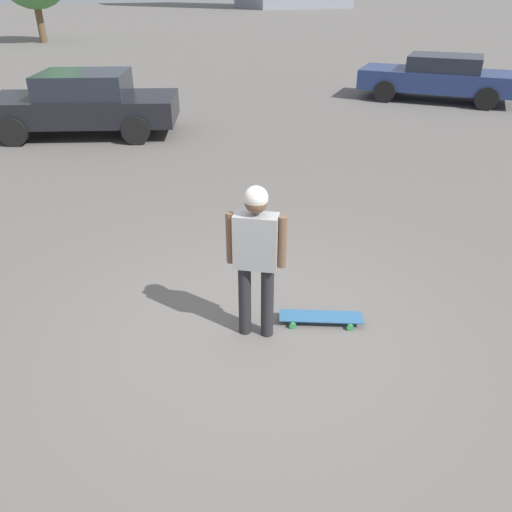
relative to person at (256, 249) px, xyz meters
The scene contains 5 objects.
ground_plane 0.99m from the person, ahead, with size 220.00×220.00×0.00m, color slate.
person is the anchor object (origin of this frame).
skateboard 1.17m from the person, behind, with size 0.90×0.58×0.08m.
car_parked_near 8.92m from the person, 84.93° to the right, with size 4.77×3.24×1.44m.
car_parked_far 13.23m from the person, 137.75° to the right, with size 4.62×4.61×1.34m.
Camera 1 is at (1.60, 3.90, 3.22)m, focal length 35.00 mm.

